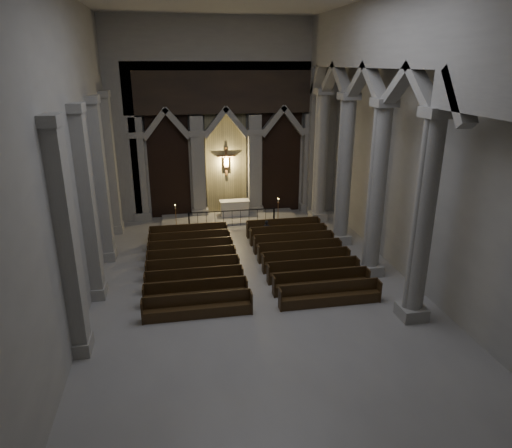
# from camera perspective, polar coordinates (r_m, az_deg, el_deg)

# --- Properties ---
(room) EXTENTS (24.00, 24.10, 12.00)m
(room) POSITION_cam_1_polar(r_m,az_deg,el_deg) (17.18, 0.72, 13.45)
(room) COLOR gray
(room) RESTS_ON ground
(sanctuary_wall) EXTENTS (14.00, 0.77, 12.00)m
(sanctuary_wall) POSITION_cam_1_polar(r_m,az_deg,el_deg) (28.63, -3.84, 13.86)
(sanctuary_wall) COLOR #9C9991
(sanctuary_wall) RESTS_ON ground
(right_arcade) EXTENTS (1.00, 24.00, 12.00)m
(right_arcade) POSITION_cam_1_polar(r_m,az_deg,el_deg) (20.17, 15.98, 14.28)
(right_arcade) COLOR #9C9991
(right_arcade) RESTS_ON ground
(left_pilasters) EXTENTS (0.60, 13.00, 8.03)m
(left_pilasters) POSITION_cam_1_polar(r_m,az_deg,el_deg) (21.29, -19.40, 3.40)
(left_pilasters) COLOR #9C9991
(left_pilasters) RESTS_ON ground
(sanctuary_step) EXTENTS (8.50, 2.60, 0.15)m
(sanctuary_step) POSITION_cam_1_polar(r_m,az_deg,el_deg) (29.10, -3.33, 0.76)
(sanctuary_step) COLOR #9C9991
(sanctuary_step) RESTS_ON ground
(altar) EXTENTS (1.89, 0.76, 0.96)m
(altar) POSITION_cam_1_polar(r_m,az_deg,el_deg) (29.32, -2.69, 2.07)
(altar) COLOR silver
(altar) RESTS_ON sanctuary_step
(altar_rail) EXTENTS (5.28, 0.09, 1.04)m
(altar_rail) POSITION_cam_1_polar(r_m,az_deg,el_deg) (27.64, -3.01, 1.08)
(altar_rail) COLOR black
(altar_rail) RESTS_ON ground
(candle_stand_left) EXTENTS (0.24, 0.24, 1.43)m
(candle_stand_left) POSITION_cam_1_polar(r_m,az_deg,el_deg) (27.95, -9.95, 0.37)
(candle_stand_left) COLOR #B37637
(candle_stand_left) RESTS_ON ground
(candle_stand_right) EXTENTS (0.26, 0.26, 1.56)m
(candle_stand_right) POSITION_cam_1_polar(r_m,az_deg,el_deg) (28.39, 2.76, 1.03)
(candle_stand_right) COLOR #B37637
(candle_stand_right) RESTS_ON ground
(pews) EXTENTS (9.68, 8.63, 0.96)m
(pews) POSITION_cam_1_polar(r_m,az_deg,el_deg) (22.13, -0.92, -4.78)
(pews) COLOR black
(pews) RESTS_ON ground
(worshipper) EXTENTS (0.49, 0.37, 1.19)m
(worshipper) POSITION_cam_1_polar(r_m,az_deg,el_deg) (25.34, 1.34, -0.86)
(worshipper) COLOR black
(worshipper) RESTS_ON ground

